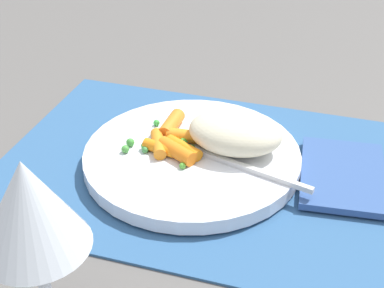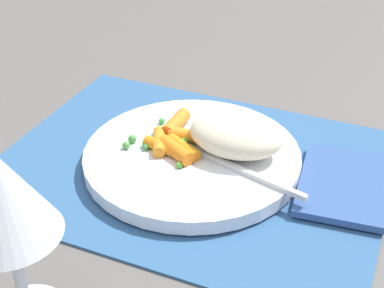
% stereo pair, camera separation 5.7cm
% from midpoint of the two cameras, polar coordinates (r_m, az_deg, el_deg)
% --- Properties ---
extents(ground_plane, '(2.40, 2.40, 0.00)m').
position_cam_midpoint_polar(ground_plane, '(0.66, 2.46, -2.43)').
color(ground_plane, '#565451').
extents(placemat, '(0.44, 0.34, 0.01)m').
position_cam_midpoint_polar(placemat, '(0.66, 2.46, -2.21)').
color(placemat, '#2D5684').
rests_on(placemat, ground_plane).
extents(plate, '(0.25, 0.25, 0.02)m').
position_cam_midpoint_polar(plate, '(0.65, 2.49, -1.41)').
color(plate, white).
rests_on(plate, placemat).
extents(rice_mound, '(0.11, 0.08, 0.04)m').
position_cam_midpoint_polar(rice_mound, '(0.64, 6.94, 0.86)').
color(rice_mound, beige).
rests_on(rice_mound, plate).
extents(carrot_portion, '(0.07, 0.10, 0.02)m').
position_cam_midpoint_polar(carrot_portion, '(0.66, 0.82, 0.40)').
color(carrot_portion, orange).
rests_on(carrot_portion, plate).
extents(pea_scatter, '(0.10, 0.08, 0.01)m').
position_cam_midpoint_polar(pea_scatter, '(0.66, 0.43, 0.29)').
color(pea_scatter, '#49983E').
rests_on(pea_scatter, plate).
extents(fork, '(0.20, 0.06, 0.01)m').
position_cam_midpoint_polar(fork, '(0.64, 4.28, -1.33)').
color(fork, silver).
rests_on(fork, plate).
extents(wine_glass, '(0.08, 0.08, 0.17)m').
position_cam_midpoint_polar(wine_glass, '(0.43, -14.89, -5.54)').
color(wine_glass, silver).
rests_on(wine_glass, ground_plane).
extents(napkin, '(0.10, 0.14, 0.01)m').
position_cam_midpoint_polar(napkin, '(0.65, 17.29, -3.93)').
color(napkin, '#33518C').
rests_on(napkin, placemat).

